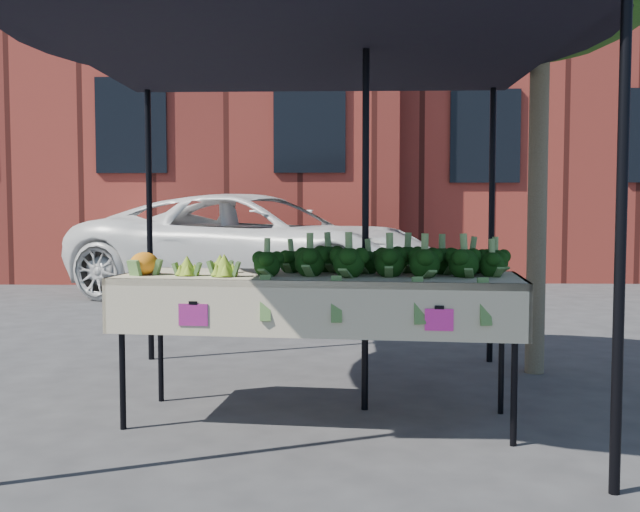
% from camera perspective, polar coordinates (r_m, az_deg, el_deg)
% --- Properties ---
extents(ground, '(90.00, 90.00, 0.00)m').
position_cam_1_polar(ground, '(4.53, 0.66, -12.97)').
color(ground, '#303033').
extents(table, '(2.47, 1.04, 0.90)m').
position_cam_1_polar(table, '(4.50, -0.09, -7.18)').
color(table, beige).
rests_on(table, ground).
extents(canopy, '(3.16, 3.16, 2.74)m').
position_cam_1_polar(canopy, '(4.77, -0.69, 4.56)').
color(canopy, black).
rests_on(canopy, ground).
extents(broccoli_heap, '(1.57, 0.54, 0.22)m').
position_cam_1_polar(broccoli_heap, '(4.45, 4.94, -0.01)').
color(broccoli_heap, black).
rests_on(broccoli_heap, table).
extents(romanesco_cluster, '(0.40, 0.44, 0.17)m').
position_cam_1_polar(romanesco_cluster, '(4.48, -8.62, -0.34)').
color(romanesco_cluster, '#9CB82E').
rests_on(romanesco_cluster, table).
extents(cauliflower_pair, '(0.17, 0.17, 0.15)m').
position_cam_1_polar(cauliflower_pair, '(4.54, -13.48, -0.46)').
color(cauliflower_pair, orange).
rests_on(cauliflower_pair, table).
extents(vehicle, '(2.24, 2.87, 5.46)m').
position_cam_1_polar(vehicle, '(10.84, -4.85, 11.27)').
color(vehicle, white).
rests_on(vehicle, ground).
extents(street_tree, '(2.18, 2.18, 4.30)m').
position_cam_1_polar(street_tree, '(6.06, 16.66, 11.61)').
color(street_tree, '#1E4C14').
rests_on(street_tree, ground).
extents(building_left, '(12.00, 8.00, 9.00)m').
position_cam_1_polar(building_left, '(17.41, -15.57, 14.14)').
color(building_left, maroon).
rests_on(building_left, ground).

